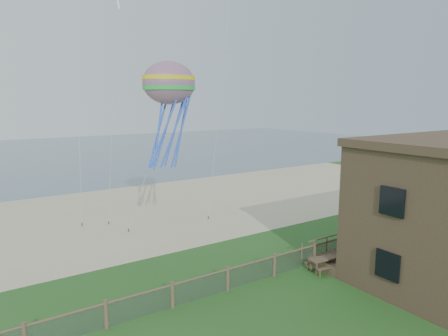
{
  "coord_description": "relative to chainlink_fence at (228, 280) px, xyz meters",
  "views": [
    {
      "loc": [
        -10.34,
        -9.2,
        9.2
      ],
      "look_at": [
        1.12,
        8.0,
        5.75
      ],
      "focal_mm": 32.0,
      "sensor_mm": 36.0,
      "label": 1
    }
  ],
  "objects": [
    {
      "name": "octopus_kite",
      "position": [
        1.15,
        8.34,
        7.94
      ],
      "size": [
        3.64,
        2.63,
        7.3
      ],
      "primitive_type": null,
      "rotation": [
        0.0,
        0.0,
        0.04
      ],
      "color": "#FF5828"
    },
    {
      "name": "chainlink_fence",
      "position": [
        0.0,
        0.0,
        0.0
      ],
      "size": [
        36.2,
        0.2,
        1.25
      ],
      "primitive_type": null,
      "color": "brown",
      "rests_on": "ground"
    },
    {
      "name": "ocean",
      "position": [
        0.0,
        60.0,
        -0.55
      ],
      "size": [
        160.0,
        68.0,
        0.02
      ],
      "primitive_type": "cube",
      "color": "slate",
      "rests_on": "ground"
    },
    {
      "name": "sand_beach",
      "position": [
        0.0,
        16.0,
        -0.55
      ],
      "size": [
        72.0,
        20.0,
        0.02
      ],
      "primitive_type": "cube",
      "color": "#BFAF8A",
      "rests_on": "ground"
    },
    {
      "name": "motel_deck",
      "position": [
        13.0,
        -1.0,
        -0.3
      ],
      "size": [
        15.0,
        2.0,
        0.5
      ],
      "primitive_type": "cube",
      "color": "brown",
      "rests_on": "ground"
    },
    {
      "name": "picnic_table",
      "position": [
        5.65,
        -1.0,
        -0.2
      ],
      "size": [
        1.8,
        1.45,
        0.7
      ],
      "primitive_type": null,
      "rotation": [
        0.0,
        0.0,
        -0.12
      ],
      "color": "brown",
      "rests_on": "ground"
    }
  ]
}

